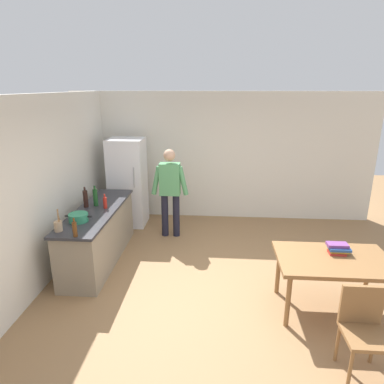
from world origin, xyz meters
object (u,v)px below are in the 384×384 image
Objects in this scene: person at (170,187)px; cooking_pot at (78,217)px; refrigerator at (128,182)px; bottle_beer_brown at (75,229)px; bottle_wine_dark at (86,199)px; bottle_wine_green at (95,197)px; dining_table at (334,264)px; utensil_jar at (58,226)px; bottle_sauce_red at (105,203)px; chair at (363,325)px; book_stack at (338,248)px.

cooking_pot is (-1.13, -1.56, -0.02)m from person.
bottle_beer_brown is (-0.02, -2.63, 0.11)m from refrigerator.
bottle_wine_dark is 0.16m from bottle_wine_green.
bottle_wine_dark is (-0.12, 0.61, 0.09)m from cooking_pot.
dining_table is 4.37× the size of utensil_jar.
person reaches higher than cooking_pot.
bottle_sauce_red is at bearing -29.49° from bottle_wine_green.
chair is 3.84m from utensil_jar.
bottle_sauce_red is (-0.92, -0.98, 0.02)m from person.
dining_table is at bearing -19.58° from bottle_sauce_red.
cooking_pot is at bearing -91.39° from bottle_wine_green.
utensil_jar is 1.06m from bottle_wine_green.
book_stack is (3.55, -1.13, -0.23)m from bottle_wine_green.
cooking_pot is at bearing 170.49° from dining_table.
refrigerator reaches higher than chair.
book_stack is (3.70, -0.08, -0.16)m from utensil_jar.
person is 5.00× the size of bottle_wine_dark.
utensil_jar is (-0.32, -2.48, 0.08)m from refrigerator.
book_stack is at bearing 60.10° from dining_table.
bottle_wine_green is at bearing -96.67° from refrigerator.
bottle_wine_green is (-3.47, 2.24, 0.51)m from chair.
refrigerator is 4.24m from book_stack.
person is 6.10× the size of book_stack.
bottle_sauce_red is at bearing 160.42° from dining_table.
refrigerator reaches higher than bottle_wine_dark.
person is 1.87× the size of chair.
bottle_beer_brown reaches higher than chair.
chair is at bearing -30.96° from bottle_wine_dark.
cooking_pot is 0.38m from utensil_jar.
bottle_beer_brown is 3.41m from book_stack.
person is at bearing 54.05° from cooking_pot.
bottle_sauce_red is at bearing -4.92° from bottle_wine_dark.
dining_table is 5.83× the size of bottle_sauce_red.
person reaches higher than bottle_sauce_red.
person is at bearing 139.82° from chair.
book_stack is at bearing -17.63° from bottle_wine_green.
refrigerator is at bearing 82.66° from utensil_jar.
chair is 4.16m from bottle_wine_green.
bottle_wine_green is (-0.15, 1.20, 0.04)m from bottle_beer_brown.
bottle_sauce_red is 0.86× the size of book_stack.
refrigerator reaches higher than bottle_sauce_red.
utensil_jar is at bearing 152.67° from bottle_beer_brown.
bottle_wine_dark reaches higher than bottle_sauce_red.
bottle_wine_dark is (-3.60, 1.19, 0.37)m from dining_table.
utensil_jar is 1.33× the size of bottle_sauce_red.
bottle_wine_dark is 1.42× the size of bottle_sauce_red.
refrigerator reaches higher than dining_table.
bottle_wine_dark is (-0.28, 1.12, 0.04)m from bottle_beer_brown.
bottle_sauce_red is at bearing 70.07° from cooking_pot.
refrigerator is 1.98× the size of chair.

